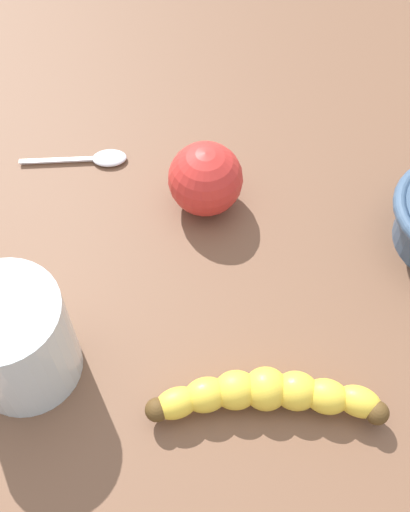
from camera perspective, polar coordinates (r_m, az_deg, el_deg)
name	(u,v)px	position (r cm, az deg, el deg)	size (l,w,h in cm)	color
wooden_tabletop	(193,317)	(58.99, -1.03, -5.44)	(120.00, 120.00, 3.00)	brown
banana	(266,395)	(52.48, 5.48, -12.26)	(16.39, 12.03, 3.54)	yellow
smoothie_glass	(16,341)	(52.98, -16.53, -7.28)	(9.10, 9.10, 9.87)	silver
apple_fruit	(206,179)	(61.70, 0.05, 6.89)	(7.25, 7.25, 7.25)	red
teaspoon	(103,158)	(68.69, -9.09, 8.60)	(9.66, 8.12, 0.80)	silver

